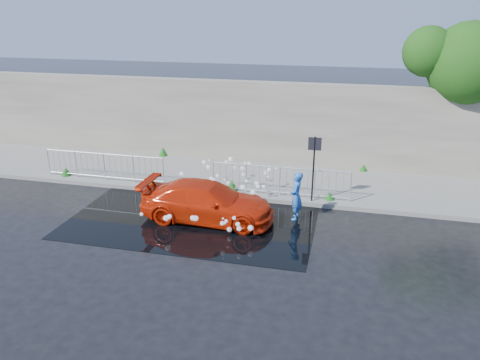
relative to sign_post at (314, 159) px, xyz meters
name	(u,v)px	position (x,y,z in m)	size (l,w,h in m)	color
ground	(168,230)	(-4.20, -3.10, -1.72)	(90.00, 90.00, 0.00)	black
pavement	(214,176)	(-4.20, 1.90, -1.65)	(30.00, 4.00, 0.15)	slate
curb	(198,193)	(-4.20, -0.10, -1.64)	(30.00, 0.25, 0.16)	slate
retaining_wall	(227,120)	(-4.20, 4.10, 0.18)	(30.00, 0.60, 3.50)	#6A6559
puddle	(193,218)	(-3.70, -2.10, -1.72)	(8.00, 5.00, 0.01)	black
sign_post	(314,159)	(0.00, 0.00, 0.00)	(0.45, 0.06, 2.50)	black
tree	(470,59)	(5.35, 4.31, 3.02)	(5.00, 3.15, 6.23)	#332114
railing_left	(104,166)	(-8.20, 0.25, -0.99)	(5.05, 0.05, 1.10)	silver
railing_right	(280,180)	(-1.20, 0.25, -0.99)	(5.05, 0.05, 1.10)	silver
weeds	(198,173)	(-4.69, 1.39, -1.40)	(12.17, 3.93, 0.41)	#134111
water_spray	(226,189)	(-2.86, -1.00, -1.01)	(3.59, 5.74, 1.05)	white
red_car	(207,202)	(-3.21, -2.06, -1.09)	(1.79, 4.39, 1.27)	red
person	(296,196)	(-0.41, -1.30, -0.91)	(0.59, 0.39, 1.62)	blue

